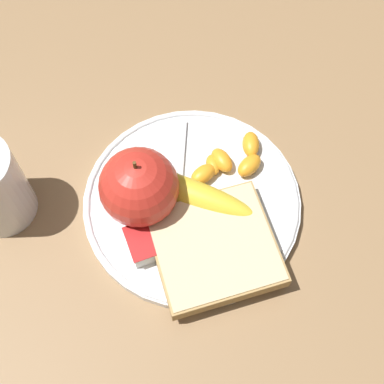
# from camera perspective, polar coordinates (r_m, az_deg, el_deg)

# --- Properties ---
(ground_plane) EXTENTS (3.00, 3.00, 0.00)m
(ground_plane) POSITION_cam_1_polar(r_m,az_deg,el_deg) (0.60, -0.00, -1.37)
(ground_plane) COLOR olive
(plate) EXTENTS (0.24, 0.24, 0.01)m
(plate) POSITION_cam_1_polar(r_m,az_deg,el_deg) (0.59, -0.00, -1.04)
(plate) COLOR silver
(plate) RESTS_ON ground_plane
(apple) EXTENTS (0.08, 0.08, 0.09)m
(apple) POSITION_cam_1_polar(r_m,az_deg,el_deg) (0.55, -5.68, 0.52)
(apple) COLOR red
(apple) RESTS_ON plate
(banana) EXTENTS (0.15, 0.14, 0.03)m
(banana) POSITION_cam_1_polar(r_m,az_deg,el_deg) (0.58, -1.15, 0.16)
(banana) COLOR yellow
(banana) RESTS_ON plate
(bread_slice) EXTENTS (0.13, 0.13, 0.02)m
(bread_slice) POSITION_cam_1_polar(r_m,az_deg,el_deg) (0.56, 2.15, -6.03)
(bread_slice) COLOR #AB8751
(bread_slice) RESTS_ON plate
(fork) EXTENTS (0.09, 0.17, 0.00)m
(fork) POSITION_cam_1_polar(r_m,az_deg,el_deg) (0.59, -1.43, -0.88)
(fork) COLOR silver
(fork) RESTS_ON plate
(jam_packet) EXTENTS (0.05, 0.04, 0.02)m
(jam_packet) POSITION_cam_1_polar(r_m,az_deg,el_deg) (0.56, -4.32, -5.22)
(jam_packet) COLOR silver
(jam_packet) RESTS_ON plate
(orange_segment_0) EXTENTS (0.02, 0.04, 0.02)m
(orange_segment_0) POSITION_cam_1_polar(r_m,az_deg,el_deg) (0.60, 3.20, 3.40)
(orange_segment_0) COLOR orange
(orange_segment_0) RESTS_ON plate
(orange_segment_1) EXTENTS (0.02, 0.03, 0.01)m
(orange_segment_1) POSITION_cam_1_polar(r_m,az_deg,el_deg) (0.60, 2.25, 2.92)
(orange_segment_1) COLOR orange
(orange_segment_1) RESTS_ON plate
(orange_segment_2) EXTENTS (0.03, 0.04, 0.02)m
(orange_segment_2) POSITION_cam_1_polar(r_m,az_deg,el_deg) (0.62, 6.29, 5.08)
(orange_segment_2) COLOR orange
(orange_segment_2) RESTS_ON plate
(orange_segment_3) EXTENTS (0.04, 0.03, 0.02)m
(orange_segment_3) POSITION_cam_1_polar(r_m,az_deg,el_deg) (0.60, 6.14, 2.83)
(orange_segment_3) COLOR orange
(orange_segment_3) RESTS_ON plate
(orange_segment_4) EXTENTS (0.04, 0.03, 0.02)m
(orange_segment_4) POSITION_cam_1_polar(r_m,az_deg,el_deg) (0.60, 1.21, 1.90)
(orange_segment_4) COLOR orange
(orange_segment_4) RESTS_ON plate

